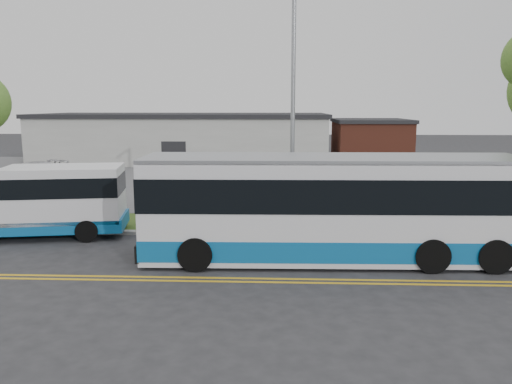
{
  "coord_description": "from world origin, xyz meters",
  "views": [
    {
      "loc": [
        2.35,
        -18.02,
        5.1
      ],
      "look_at": [
        1.52,
        1.99,
        1.6
      ],
      "focal_mm": 35.0,
      "sensor_mm": 36.0,
      "label": 1
    }
  ],
  "objects_px": {
    "transit_bus": "(332,208)",
    "pedestrian": "(17,196)",
    "shuttle_bus": "(46,199)",
    "parked_car_b": "(30,174)",
    "streetlight_near": "(293,102)",
    "parked_car_a": "(39,181)"
  },
  "relations": [
    {
      "from": "streetlight_near",
      "to": "transit_bus",
      "type": "relative_size",
      "value": 0.76
    },
    {
      "from": "pedestrian",
      "to": "parked_car_b",
      "type": "distance_m",
      "value": 9.49
    },
    {
      "from": "shuttle_bus",
      "to": "parked_car_b",
      "type": "distance_m",
      "value": 13.69
    },
    {
      "from": "shuttle_bus",
      "to": "parked_car_a",
      "type": "relative_size",
      "value": 1.59
    },
    {
      "from": "parked_car_b",
      "to": "streetlight_near",
      "type": "bearing_deg",
      "value": -7.12
    },
    {
      "from": "parked_car_b",
      "to": "parked_car_a",
      "type": "bearing_deg",
      "value": -32.66
    },
    {
      "from": "streetlight_near",
      "to": "shuttle_bus",
      "type": "height_order",
      "value": "streetlight_near"
    },
    {
      "from": "shuttle_bus",
      "to": "parked_car_a",
      "type": "bearing_deg",
      "value": 107.71
    },
    {
      "from": "streetlight_near",
      "to": "shuttle_bus",
      "type": "distance_m",
      "value": 10.55
    },
    {
      "from": "shuttle_bus",
      "to": "transit_bus",
      "type": "distance_m",
      "value": 11.13
    },
    {
      "from": "streetlight_near",
      "to": "parked_car_b",
      "type": "distance_m",
      "value": 19.59
    },
    {
      "from": "shuttle_bus",
      "to": "parked_car_a",
      "type": "height_order",
      "value": "shuttle_bus"
    },
    {
      "from": "pedestrian",
      "to": "parked_car_b",
      "type": "relative_size",
      "value": 0.37
    },
    {
      "from": "streetlight_near",
      "to": "transit_bus",
      "type": "height_order",
      "value": "streetlight_near"
    },
    {
      "from": "streetlight_near",
      "to": "pedestrian",
      "type": "distance_m",
      "value": 13.3
    },
    {
      "from": "shuttle_bus",
      "to": "transit_bus",
      "type": "bearing_deg",
      "value": -22.58
    },
    {
      "from": "streetlight_near",
      "to": "shuttle_bus",
      "type": "xyz_separation_m",
      "value": [
        -9.65,
        -2.01,
        -3.76
      ]
    },
    {
      "from": "shuttle_bus",
      "to": "pedestrian",
      "type": "bearing_deg",
      "value": 122.37
    },
    {
      "from": "shuttle_bus",
      "to": "parked_car_b",
      "type": "relative_size",
      "value": 1.53
    },
    {
      "from": "transit_bus",
      "to": "pedestrian",
      "type": "xyz_separation_m",
      "value": [
        -13.74,
        5.75,
        -0.76
      ]
    },
    {
      "from": "streetlight_near",
      "to": "parked_car_a",
      "type": "relative_size",
      "value": 2.02
    },
    {
      "from": "parked_car_a",
      "to": "parked_car_b",
      "type": "bearing_deg",
      "value": 119.87
    }
  ]
}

